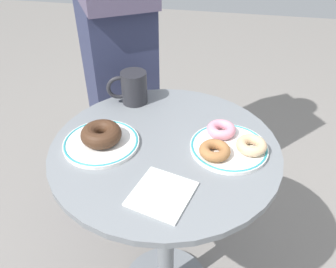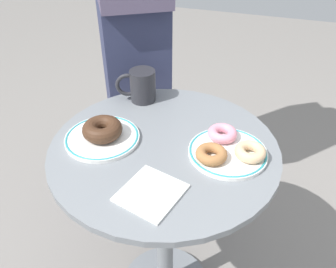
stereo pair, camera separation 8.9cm
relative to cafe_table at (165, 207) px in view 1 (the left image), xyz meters
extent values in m
cylinder|color=slate|center=(0.00, 0.00, 0.23)|extent=(0.60, 0.60, 0.02)
cylinder|color=slate|center=(0.00, 0.00, -0.11)|extent=(0.06, 0.06, 0.66)
cylinder|color=white|center=(-0.16, -0.03, 0.24)|extent=(0.20, 0.20, 0.01)
torus|color=teal|center=(-0.16, -0.03, 0.25)|extent=(0.19, 0.19, 0.01)
cylinder|color=white|center=(0.16, 0.02, 0.24)|extent=(0.20, 0.20, 0.01)
torus|color=teal|center=(0.16, 0.02, 0.25)|extent=(0.20, 0.20, 0.01)
torus|color=#422819|center=(-0.16, -0.03, 0.27)|extent=(0.15, 0.15, 0.04)
torus|color=#E0B789|center=(0.22, 0.01, 0.26)|extent=(0.10, 0.10, 0.03)
torus|color=pink|center=(0.14, 0.07, 0.26)|extent=(0.08, 0.08, 0.03)
torus|color=#A36B3D|center=(0.13, -0.03, 0.26)|extent=(0.11, 0.11, 0.03)
cube|color=white|center=(0.03, -0.17, 0.24)|extent=(0.15, 0.16, 0.01)
cylinder|color=#28282D|center=(-0.14, 0.20, 0.29)|extent=(0.08, 0.08, 0.10)
torus|color=#28282D|center=(-0.18, 0.18, 0.29)|extent=(0.07, 0.04, 0.08)
cube|color=#2D3351|center=(-0.28, 0.46, 0.01)|extent=(0.37, 0.42, 0.95)
camera|label=1|loc=(0.14, -0.68, 0.80)|focal=36.48mm
camera|label=2|loc=(0.23, -0.66, 0.80)|focal=36.48mm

